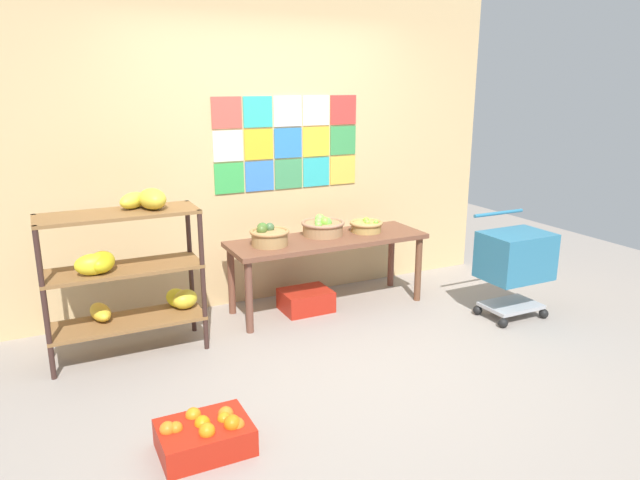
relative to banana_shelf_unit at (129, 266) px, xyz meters
The scene contains 10 objects.
ground 1.71m from the banana_shelf_unit, 34.64° to the right, with size 9.04×9.04×0.00m, color gray.
back_wall_with_art 1.65m from the banana_shelf_unit, 26.48° to the left, with size 4.57×0.07×2.89m.
banana_shelf_unit is the anchor object (origin of this frame).
display_table 1.69m from the banana_shelf_unit, ahead, with size 1.73×0.57×0.63m.
fruit_basket_left 1.70m from the banana_shelf_unit, ahead, with size 0.38×0.38×0.18m.
fruit_basket_back_right 2.09m from the banana_shelf_unit, ahead, with size 0.30×0.30×0.12m.
fruit_basket_right 1.15m from the banana_shelf_unit, ahead, with size 0.33×0.33×0.18m.
produce_crate_under_table 1.58m from the banana_shelf_unit, ahead, with size 0.42×0.34×0.18m, color #AD2114.
orange_crate_foreground 1.54m from the banana_shelf_unit, 84.69° to the right, with size 0.49×0.36×0.21m.
shopping_cart 3.07m from the banana_shelf_unit, 13.72° to the right, with size 0.55×0.45×0.87m.
Camera 1 is at (-1.84, -3.28, 1.94)m, focal length 32.86 mm.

